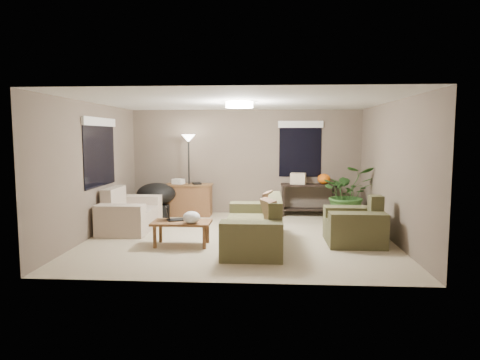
# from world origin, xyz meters

# --- Properties ---
(room_shell) EXTENTS (5.50, 5.50, 5.50)m
(room_shell) POSITION_xyz_m (0.00, 0.00, 1.25)
(room_shell) COLOR tan
(room_shell) RESTS_ON ground
(main_sofa) EXTENTS (0.95, 2.20, 0.85)m
(main_sofa) POSITION_xyz_m (0.32, -0.59, 0.29)
(main_sofa) COLOR brown
(main_sofa) RESTS_ON ground
(throw_pillows) EXTENTS (0.39, 1.40, 0.47)m
(throw_pillows) POSITION_xyz_m (0.58, -0.59, 0.65)
(throw_pillows) COLOR #8C7251
(throw_pillows) RESTS_ON main_sofa
(loveseat) EXTENTS (0.90, 1.60, 0.85)m
(loveseat) POSITION_xyz_m (-2.26, 0.52, 0.30)
(loveseat) COLOR beige
(loveseat) RESTS_ON ground
(armchair) EXTENTS (0.95, 1.00, 0.85)m
(armchair) POSITION_xyz_m (2.05, -0.34, 0.30)
(armchair) COLOR #4A482C
(armchair) RESTS_ON ground
(coffee_table) EXTENTS (1.00, 0.55, 0.42)m
(coffee_table) POSITION_xyz_m (-0.95, -0.67, 0.36)
(coffee_table) COLOR brown
(coffee_table) RESTS_ON ground
(laptop) EXTENTS (0.42, 0.33, 0.24)m
(laptop) POSITION_xyz_m (-1.12, -0.57, 0.48)
(laptop) COLOR black
(laptop) RESTS_ON coffee_table
(plastic_bag) EXTENTS (0.31, 0.29, 0.21)m
(plastic_bag) POSITION_xyz_m (-0.75, -0.82, 0.52)
(plastic_bag) COLOR white
(plastic_bag) RESTS_ON coffee_table
(desk) EXTENTS (1.10, 0.50, 0.75)m
(desk) POSITION_xyz_m (-1.32, 2.07, 0.38)
(desk) COLOR brown
(desk) RESTS_ON ground
(desk_papers) EXTENTS (0.73, 0.32, 0.12)m
(desk_papers) POSITION_xyz_m (-1.48, 2.06, 0.80)
(desk_papers) COLOR silver
(desk_papers) RESTS_ON desk
(console_table) EXTENTS (1.30, 0.40, 0.75)m
(console_table) POSITION_xyz_m (1.49, 2.24, 0.44)
(console_table) COLOR black
(console_table) RESTS_ON ground
(pumpkin) EXTENTS (0.32, 0.32, 0.25)m
(pumpkin) POSITION_xyz_m (1.84, 2.24, 0.87)
(pumpkin) COLOR orange
(pumpkin) RESTS_ON console_table
(cardboard_box) EXTENTS (0.39, 0.32, 0.26)m
(cardboard_box) POSITION_xyz_m (1.24, 2.24, 0.88)
(cardboard_box) COLOR beige
(cardboard_box) RESTS_ON console_table
(papasan_chair) EXTENTS (1.17, 1.17, 0.80)m
(papasan_chair) POSITION_xyz_m (-2.04, 1.81, 0.47)
(papasan_chair) COLOR black
(papasan_chair) RESTS_ON ground
(floor_lamp) EXTENTS (0.32, 0.32, 1.91)m
(floor_lamp) POSITION_xyz_m (-1.31, 2.00, 1.60)
(floor_lamp) COLOR black
(floor_lamp) RESTS_ON ground
(ceiling_fixture) EXTENTS (0.50, 0.50, 0.10)m
(ceiling_fixture) POSITION_xyz_m (0.00, 0.00, 2.44)
(ceiling_fixture) COLOR white
(ceiling_fixture) RESTS_ON room_shell
(houseplant) EXTENTS (1.11, 1.24, 0.97)m
(houseplant) POSITION_xyz_m (2.29, 1.60, 0.48)
(houseplant) COLOR #2D5923
(houseplant) RESTS_ON ground
(cat_scratching_post) EXTENTS (0.32, 0.32, 0.50)m
(cat_scratching_post) POSITION_xyz_m (2.27, -0.05, 0.21)
(cat_scratching_post) COLOR tan
(cat_scratching_post) RESTS_ON ground
(window_left) EXTENTS (0.05, 1.56, 1.33)m
(window_left) POSITION_xyz_m (-2.73, 0.30, 1.78)
(window_left) COLOR black
(window_left) RESTS_ON room_shell
(window_back) EXTENTS (1.06, 0.05, 1.33)m
(window_back) POSITION_xyz_m (1.30, 2.48, 1.79)
(window_back) COLOR black
(window_back) RESTS_ON room_shell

